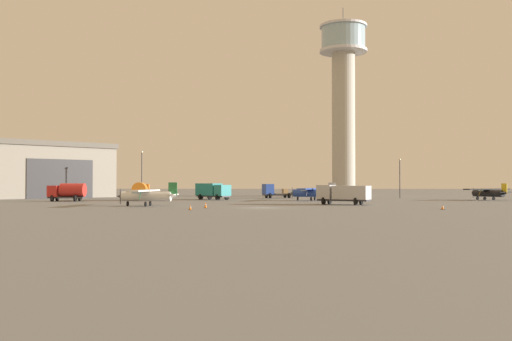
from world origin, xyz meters
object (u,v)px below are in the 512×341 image
Objects in this scene: airplane_blue at (312,192)px; traffic_cone_near_right at (190,207)px; truck_fuel_tanker_red at (68,191)px; traffic_cone_near_left at (443,207)px; truck_flatbed_blue at (273,191)px; light_post_north at (142,170)px; truck_box_silver at (343,193)px; airplane_black at (489,192)px; light_post_centre at (400,174)px; traffic_cone_mid_apron at (206,205)px; truck_box_teal at (213,190)px; truck_fuel_tanker_orange at (140,190)px; airplane_white at (147,195)px; control_tower at (343,89)px.

airplane_blue is 36.32m from traffic_cone_near_right.
truck_fuel_tanker_red reaches higher than traffic_cone_near_left.
truck_flatbed_blue is 25.75m from light_post_north.
airplane_black is at bearing -114.76° from truck_box_silver.
traffic_cone_mid_apron is at bearing -127.01° from light_post_centre.
truck_fuel_tanker_red is 34.13m from traffic_cone_mid_apron.
truck_flatbed_blue is 0.87× the size of truck_box_silver.
truck_box_teal is 1.05× the size of truck_fuel_tanker_orange.
light_post_north reaches higher than light_post_centre.
truck_fuel_tanker_orange is 0.70× the size of light_post_north.
airplane_black reaches higher than traffic_cone_near_left.
traffic_cone_mid_apron is (-26.96, 2.81, 0.08)m from traffic_cone_near_left.
truck_fuel_tanker_orange is 14.53m from light_post_north.
truck_fuel_tanker_red is 38.36m from truck_flatbed_blue.
light_post_north is (-14.71, 9.43, 3.78)m from truck_box_teal.
airplane_white is 12.28m from traffic_cone_near_right.
traffic_cone_mid_apron is at bearing 96.26° from airplane_black.
truck_flatbed_blue is 8.98× the size of traffic_cone_mid_apron.
truck_box_silver is 13.37× the size of traffic_cone_near_left.
traffic_cone_near_right is at bearing 99.43° from airplane_black.
airplane_blue is (-9.18, -31.59, -22.54)m from control_tower.
truck_fuel_tanker_orange reaches higher than truck_box_teal.
truck_box_silver is (31.91, -17.30, -0.16)m from truck_fuel_tanker_orange.
truck_box_teal reaches higher than truck_flatbed_blue.
truck_box_silver is at bearing 39.24° from traffic_cone_near_right.
truck_fuel_tanker_orange is at bearing 12.23° from truck_flatbed_blue.
light_post_centre is (8.73, -16.57, -19.30)m from control_tower.
airplane_blue reaches higher than traffic_cone_near_right.
truck_box_teal is 9.33× the size of traffic_cone_mid_apron.
airplane_blue is at bearing -97.35° from truck_fuel_tanker_orange.
airplane_black is 70.11m from truck_fuel_tanker_red.
truck_fuel_tanker_orange reaches higher than traffic_cone_mid_apron.
truck_box_silver is at bearing 98.27° from airplane_black.
truck_box_teal is (5.54, 26.86, 0.21)m from airplane_white.
truck_box_teal is 1.15× the size of truck_fuel_tanker_red.
truck_box_teal is 14.94m from truck_flatbed_blue.
airplane_white is at bearing 40.35° from truck_box_silver.
truck_flatbed_blue is (10.69, 10.43, -0.32)m from truck_box_teal.
light_post_north is 12.79× the size of traffic_cone_mid_apron.
truck_fuel_tanker_orange is at bearing -116.98° from truck_box_teal.
traffic_cone_mid_apron is (2.61, -32.20, -1.28)m from truck_box_teal.
truck_box_silver is 0.95× the size of light_post_centre.
truck_flatbed_blue is at bearing -148.33° from truck_fuel_tanker_red.
airplane_blue is 1.58× the size of truck_fuel_tanker_orange.
control_tower reaches higher than airplane_black.
airplane_white is at bearing -137.11° from light_post_centre.
truck_fuel_tanker_red is at bearing 137.12° from traffic_cone_mid_apron.
light_post_north reaches higher than truck_box_teal.
truck_fuel_tanker_red is at bearing 106.16° from truck_fuel_tanker_orange.
light_post_north is (-2.98, 13.73, 3.71)m from truck_fuel_tanker_orange.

